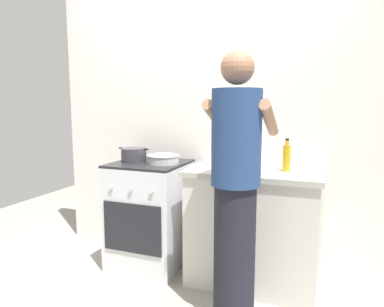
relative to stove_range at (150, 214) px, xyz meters
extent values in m
plane|color=gray|center=(0.35, -0.15, -0.45)|extent=(6.00, 6.00, 0.00)
cube|color=silver|center=(0.55, 0.35, 0.80)|extent=(3.20, 0.10, 2.50)
cube|color=silver|center=(0.90, 0.00, -0.02)|extent=(0.96, 0.56, 0.86)
cube|color=#B7B2A8|center=(0.90, 0.00, 0.43)|extent=(1.00, 0.60, 0.04)
cube|color=silver|center=(0.00, 0.00, -0.01)|extent=(0.60, 0.60, 0.88)
cube|color=#232326|center=(0.00, 0.00, 0.44)|extent=(0.60, 0.60, 0.02)
cube|color=black|center=(0.00, -0.30, -0.03)|extent=(0.51, 0.01, 0.40)
cylinder|color=silver|center=(-0.18, -0.31, 0.29)|extent=(0.04, 0.01, 0.04)
cylinder|color=silver|center=(0.00, -0.31, 0.29)|extent=(0.04, 0.01, 0.04)
cylinder|color=silver|center=(0.18, -0.31, 0.29)|extent=(0.04, 0.01, 0.04)
cylinder|color=#38383D|center=(-0.14, -0.02, 0.51)|extent=(0.21, 0.21, 0.12)
cube|color=black|center=(-0.26, -0.02, 0.56)|extent=(0.04, 0.02, 0.01)
cube|color=black|center=(-0.02, -0.02, 0.56)|extent=(0.04, 0.02, 0.01)
cylinder|color=#B7B7BC|center=(0.14, -0.02, 0.49)|extent=(0.26, 0.26, 0.07)
torus|color=#B7B7BC|center=(0.14, -0.02, 0.52)|extent=(0.27, 0.27, 0.01)
cylinder|color=silver|center=(0.67, 0.17, 0.52)|extent=(0.10, 0.10, 0.14)
cylinder|color=silver|center=(0.68, 0.16, 0.60)|extent=(0.02, 0.03, 0.26)
sphere|color=silver|center=(0.68, 0.16, 0.74)|extent=(0.03, 0.03, 0.03)
cylinder|color=#9E7547|center=(0.64, 0.18, 0.60)|extent=(0.04, 0.07, 0.27)
sphere|color=#9E7547|center=(0.64, 0.18, 0.75)|extent=(0.03, 0.03, 0.03)
cylinder|color=black|center=(0.69, 0.18, 0.61)|extent=(0.02, 0.03, 0.30)
sphere|color=black|center=(0.69, 0.18, 0.77)|extent=(0.03, 0.03, 0.03)
cylinder|color=silver|center=(0.68, 0.15, 0.59)|extent=(0.03, 0.02, 0.24)
sphere|color=silver|center=(0.68, 0.15, 0.72)|extent=(0.03, 0.03, 0.03)
cylinder|color=#B7BABF|center=(0.65, 0.17, 0.59)|extent=(0.02, 0.05, 0.22)
sphere|color=#B7BABF|center=(0.65, 0.17, 0.71)|extent=(0.03, 0.03, 0.03)
cylinder|color=silver|center=(0.87, -0.01, 0.48)|extent=(0.04, 0.04, 0.07)
cylinder|color=red|center=(0.87, -0.01, 0.52)|extent=(0.04, 0.04, 0.02)
cylinder|color=gold|center=(1.13, 0.02, 0.55)|extent=(0.06, 0.06, 0.19)
cylinder|color=gold|center=(1.13, 0.02, 0.66)|extent=(0.03, 0.03, 0.04)
cylinder|color=black|center=(1.13, 0.02, 0.68)|extent=(0.03, 0.03, 0.02)
cylinder|color=black|center=(0.89, -0.56, 0.00)|extent=(0.26, 0.26, 0.90)
cylinder|color=navy|center=(0.89, -0.56, 0.74)|extent=(0.30, 0.30, 0.58)
sphere|color=#A07254|center=(0.89, -0.56, 1.15)|extent=(0.20, 0.20, 0.20)
cylinder|color=#A07254|center=(0.72, -0.42, 0.85)|extent=(0.07, 0.41, 0.24)
cylinder|color=#A07254|center=(1.06, -0.42, 0.85)|extent=(0.07, 0.41, 0.24)
camera|label=1|loc=(1.40, -2.60, 0.94)|focal=32.81mm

